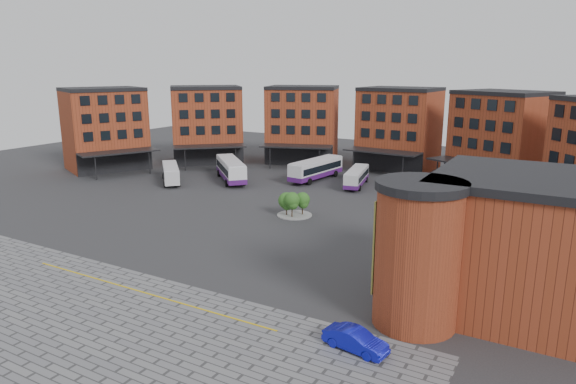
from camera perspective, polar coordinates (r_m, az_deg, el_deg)
The scene contains 13 objects.
ground at distance 55.91m, azimuth -7.08°, elevation -5.33°, with size 160.00×160.00×0.00m, color #28282B.
paving_zone at distance 40.40m, azimuth -24.16°, elevation -14.28°, with size 50.00×22.00×0.02m, color slate.
yellow_line at distance 44.92m, azimuth -15.86°, elevation -10.64°, with size 26.00×0.15×0.02m, color gold.
main_building at distance 89.05m, azimuth 5.15°, elevation 6.64°, with size 94.14×42.48×14.60m.
east_building at distance 41.28m, azimuth 23.76°, elevation -5.65°, with size 17.40×15.40×10.60m.
tree_island at distance 63.65m, azimuth 0.58°, elevation -1.13°, with size 4.40×4.40×3.24m.
bus_a at distance 84.67m, azimuth -12.90°, elevation 2.17°, with size 8.64×8.67×2.82m.
bus_b at distance 84.15m, azimuth -6.37°, elevation 2.52°, with size 10.93×10.71×3.51m.
bus_c at distance 84.48m, azimuth 3.14°, elevation 2.59°, with size 4.30×12.35×3.41m.
bus_d at distance 80.64m, azimuth 7.62°, elevation 1.69°, with size 4.21×10.02×2.75m.
bus_e at distance 75.98m, azimuth 17.91°, elevation 0.56°, with size 8.71×10.54×3.15m.
bus_f at distance 66.39m, azimuth 22.13°, elevation -1.74°, with size 9.63×8.54×2.95m.
blue_car at distance 35.32m, azimuth 7.51°, elevation -15.99°, with size 1.54×4.42×1.46m, color #0D12AD.
Camera 1 is at (31.93, -42.14, 18.19)m, focal length 32.00 mm.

